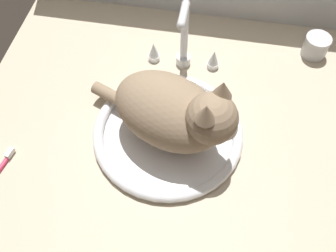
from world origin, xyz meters
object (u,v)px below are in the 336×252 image
sink_basin (168,132)px  cat (176,113)px  faucet (184,44)px  metal_jar (316,46)px

sink_basin → cat: (2.06, -0.84, 9.89)cm
sink_basin → faucet: 24.66cm
cat → sink_basin: bearing=157.7°
faucet → sink_basin: bearing=-90.0°
metal_jar → faucet: bearing=-163.6°
faucet → cat: cat is taller
sink_basin → metal_jar: bearing=43.6°
faucet → metal_jar: bearing=16.4°
sink_basin → cat: size_ratio=0.99×
sink_basin → faucet: (0.00, 23.67, 6.92)cm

